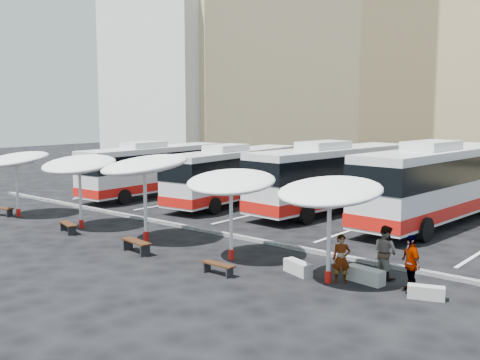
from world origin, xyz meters
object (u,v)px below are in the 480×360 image
Objects in this scene: bus_1 at (235,173)px; bus_2 at (334,175)px; sunshade_1 at (79,165)px; passenger_1 at (385,252)px; sunshade_2 at (144,165)px; passenger_2 at (411,263)px; wood_bench_3 at (218,266)px; sunshade_4 at (330,192)px; bus_3 at (440,181)px; wood_bench_0 at (2,209)px; wood_bench_2 at (136,243)px; conc_bench_0 at (298,268)px; wood_bench_1 at (68,225)px; bus_0 at (155,168)px; conc_bench_1 at (365,275)px; sunshade_0 at (16,160)px; passenger_0 at (341,259)px; conc_bench_2 at (426,292)px; sunshade_3 at (231,182)px.

bus_2 reaches higher than bus_1.
passenger_1 is at bearing 7.27° from sunshade_1.
bus_2 is 12.02m from sunshade_2.
wood_bench_3 is at bearing -116.25° from passenger_2.
sunshade_4 reaches higher than passenger_1.
bus_3 reaches higher than wood_bench_0.
bus_1 is at bearing 111.97° from wood_bench_2.
bus_1 is at bearing 141.31° from sunshade_4.
bus_1 is 9.49× the size of conc_bench_0.
bus_0 is at bearing 118.08° from wood_bench_1.
conc_bench_1 is at bearing 40.27° from sunshade_4.
wood_bench_1 is at bearing -128.76° from bus_3.
sunshade_0 is 19.20m from passenger_0.
bus_1 is 16.22m from passenger_0.
bus_3 is 10.02× the size of wood_bench_3.
wood_bench_1 is at bearing -64.37° from bus_0.
bus_1 is 10.61× the size of conc_bench_2.
sunshade_1 is 6.57m from wood_bench_0.
bus_2 reaches higher than sunshade_0.
wood_bench_1 is at bearing -6.34° from sunshade_0.
sunshade_2 is (9.62, 0.60, 0.28)m from sunshade_0.
bus_3 is 2.67× the size of sunshade_2.
conc_bench_0 is (18.13, 1.35, -0.12)m from wood_bench_0.
passenger_0 is (9.42, 0.28, -2.50)m from sunshade_2.
sunshade_2 reaches higher than conc_bench_0.
passenger_1 is (0.28, 0.85, 0.66)m from conc_bench_1.
sunshade_3 is 2.83× the size of wood_bench_0.
wood_bench_2 is 1.29× the size of conc_bench_1.
wood_bench_2 is at bearing -73.76° from bus_1.
bus_2 is 14.19m from passenger_2.
sunshade_1 is 4.15× the size of conc_bench_2.
conc_bench_0 is 3.89m from passenger_2.
wood_bench_0 is at bearing -127.33° from bus_1.
sunshade_1 is 1.04× the size of sunshade_3.
bus_0 is at bearing 158.74° from conc_bench_2.
sunshade_4 is 13.44m from wood_bench_1.
passenger_0 is (13.89, 0.49, -2.26)m from sunshade_1.
conc_bench_1 is 1.12m from passenger_1.
wood_bench_1 is at bearing -163.09° from sunshade_2.
bus_3 reaches higher than sunshade_1.
bus_0 is at bearing 154.25° from sunshade_4.
bus_0 is 12.18m from bus_2.
wood_bench_2 is (-7.86, -1.58, -2.66)m from sunshade_4.
sunshade_1 reaches higher than conc_bench_0.
sunshade_3 is 2.38× the size of passenger_2.
wood_bench_1 reaches higher than conc_bench_0.
passenger_1 is at bearing 35.82° from wood_bench_3.
bus_3 reaches higher than sunshade_0.
conc_bench_1 is (14.48, 1.03, -2.83)m from sunshade_1.
bus_1 is 12.95m from sunshade_3.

